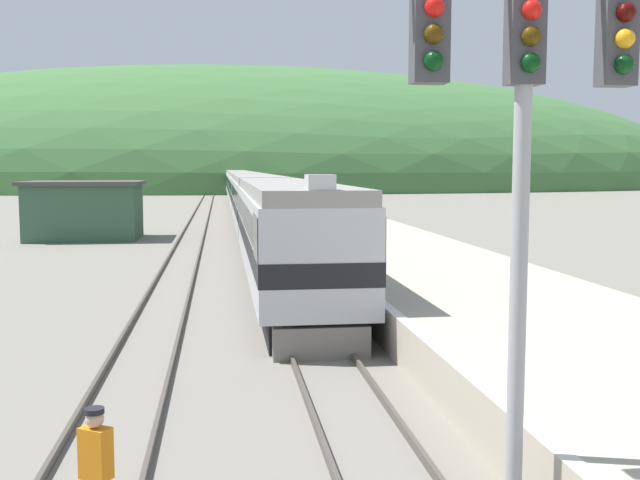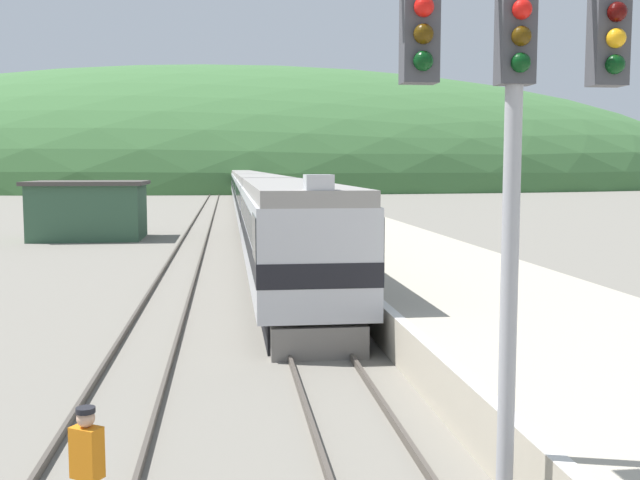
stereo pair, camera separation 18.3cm
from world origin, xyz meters
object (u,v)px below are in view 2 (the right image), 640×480
(express_train_lead_car, at_px, (287,232))
(carriage_third, at_px, (250,192))
(carriage_second, at_px, (261,204))
(track_worker, at_px, (87,467))
(carriage_fifth, at_px, (242,182))
(signal_mast_main, at_px, (514,112))
(carriage_fourth, at_px, (245,186))

(express_train_lead_car, distance_m, carriage_third, 42.31)
(carriage_second, relative_size, track_worker, 12.31)
(carriage_second, xyz_separation_m, carriage_fifth, (0.00, 63.63, 0.00))
(carriage_fifth, xyz_separation_m, track_worker, (-3.77, -102.25, -1.20))
(track_worker, bearing_deg, carriage_third, 86.39)
(carriage_second, bearing_deg, express_train_lead_car, -90.00)
(signal_mast_main, bearing_deg, carriage_second, 91.65)
(carriage_fifth, distance_m, track_worker, 102.32)
(carriage_second, distance_m, carriage_fifth, 63.63)
(carriage_third, bearing_deg, signal_mast_main, -88.93)
(express_train_lead_car, relative_size, carriage_second, 0.97)
(carriage_fifth, bearing_deg, express_train_lead_car, -90.00)
(carriage_second, xyz_separation_m, carriage_fourth, (0.00, 42.42, 0.00))
(carriage_fifth, xyz_separation_m, signal_mast_main, (1.13, -102.85, 2.93))
(express_train_lead_car, relative_size, track_worker, 11.90)
(carriage_third, xyz_separation_m, carriage_fourth, (0.00, 21.21, 0.00))
(carriage_third, relative_size, carriage_fourth, 1.00)
(track_worker, bearing_deg, carriage_fifth, 87.89)
(carriage_third, bearing_deg, carriage_fourth, 90.00)
(carriage_fifth, bearing_deg, signal_mast_main, -89.37)
(carriage_second, bearing_deg, carriage_fifth, 90.00)
(express_train_lead_car, bearing_deg, carriage_fourth, 90.00)
(carriage_third, height_order, signal_mast_main, signal_mast_main)
(carriage_third, bearing_deg, carriage_fifth, 90.00)
(carriage_fourth, bearing_deg, signal_mast_main, -89.21)
(express_train_lead_car, distance_m, signal_mast_main, 18.38)
(carriage_third, height_order, carriage_fourth, same)
(carriage_fourth, distance_m, signal_mast_main, 81.70)
(carriage_third, bearing_deg, track_worker, -93.61)
(carriage_second, distance_m, track_worker, 38.82)
(carriage_third, xyz_separation_m, track_worker, (-3.77, -59.83, -1.20))
(express_train_lead_car, relative_size, signal_mast_main, 2.66)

